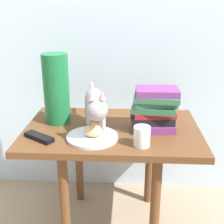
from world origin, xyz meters
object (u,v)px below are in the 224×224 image
(plate, at_px, (92,137))
(candle_jar, at_px, (142,137))
(green_vase, at_px, (56,89))
(side_table, at_px, (112,143))
(tv_remote, at_px, (39,137))
(cat, at_px, (95,104))
(book_stack, at_px, (154,109))
(bread_roll, at_px, (93,131))

(plate, xyz_separation_m, candle_jar, (0.21, -0.06, 0.03))
(plate, xyz_separation_m, green_vase, (-0.19, 0.19, 0.16))
(side_table, bearing_deg, candle_jar, -53.20)
(candle_jar, height_order, tv_remote, candle_jar)
(plate, relative_size, candle_jar, 2.64)
(plate, height_order, cat, cat)
(book_stack, xyz_separation_m, tv_remote, (-0.51, -0.14, -0.09))
(tv_remote, bearing_deg, green_vase, 112.66)
(cat, relative_size, green_vase, 1.40)
(book_stack, bearing_deg, side_table, 178.62)
(cat, xyz_separation_m, candle_jar, (0.21, -0.14, -0.09))
(cat, distance_m, book_stack, 0.27)
(green_vase, relative_size, candle_jar, 3.98)
(tv_remote, bearing_deg, candle_jar, 28.85)
(green_vase, distance_m, tv_remote, 0.26)
(side_table, bearing_deg, tv_remote, -155.34)
(book_stack, distance_m, green_vase, 0.48)
(bread_roll, bearing_deg, cat, 89.73)
(side_table, height_order, tv_remote, tv_remote)
(green_vase, relative_size, tv_remote, 2.26)
(bread_roll, bearing_deg, book_stack, 24.94)
(side_table, height_order, cat, cat)
(green_vase, bearing_deg, side_table, -12.99)
(side_table, xyz_separation_m, cat, (-0.07, -0.04, 0.21))
(plate, height_order, candle_jar, candle_jar)
(side_table, height_order, candle_jar, candle_jar)
(bread_roll, height_order, green_vase, green_vase)
(candle_jar, distance_m, tv_remote, 0.45)
(side_table, height_order, book_stack, book_stack)
(plate, relative_size, cat, 0.47)
(plate, height_order, green_vase, green_vase)
(side_table, height_order, plate, plate)
(book_stack, xyz_separation_m, candle_jar, (-0.06, -0.17, -0.06))
(plate, distance_m, cat, 0.15)
(bread_roll, xyz_separation_m, tv_remote, (-0.24, -0.01, -0.03))
(bread_roll, relative_size, book_stack, 0.36)
(book_stack, bearing_deg, bread_roll, -155.06)
(side_table, distance_m, book_stack, 0.27)
(green_vase, bearing_deg, plate, -44.05)
(green_vase, height_order, candle_jar, green_vase)
(plate, distance_m, book_stack, 0.31)
(side_table, height_order, bread_roll, bread_roll)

